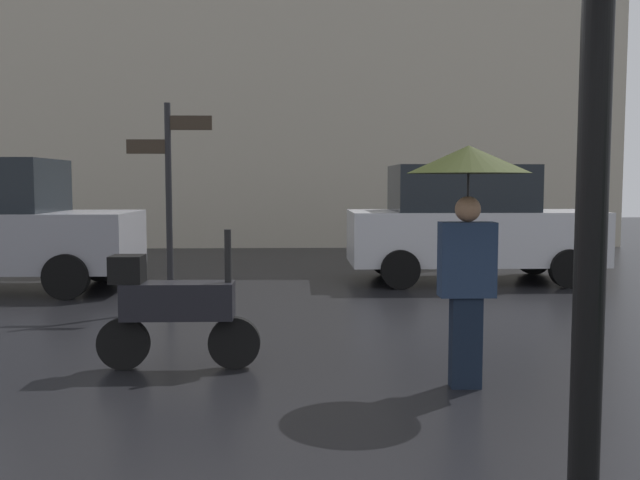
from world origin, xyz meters
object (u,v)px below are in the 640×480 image
at_px(parked_car_right, 469,223).
at_px(parked_scooter, 173,307).
at_px(pedestrian_with_umbrella, 468,196).
at_px(street_signpost, 169,185).

bearing_deg(parked_car_right, parked_scooter, -138.95).
relative_size(pedestrian_with_umbrella, street_signpost, 0.73).
relative_size(parked_scooter, street_signpost, 0.54).
height_order(pedestrian_with_umbrella, parked_car_right, pedestrian_with_umbrella).
bearing_deg(pedestrian_with_umbrella, parked_scooter, 7.56).
bearing_deg(parked_scooter, street_signpost, 106.72).
height_order(pedestrian_with_umbrella, street_signpost, street_signpost).
xyz_separation_m(parked_car_right, street_signpost, (-4.48, -2.51, 0.65)).
bearing_deg(parked_car_right, street_signpost, -163.52).
xyz_separation_m(parked_scooter, parked_car_right, (3.95, 5.39, 0.41)).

